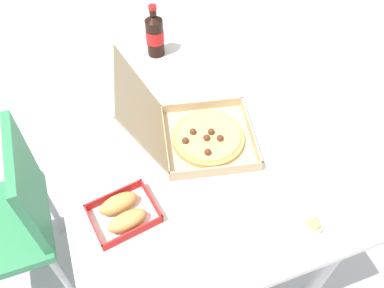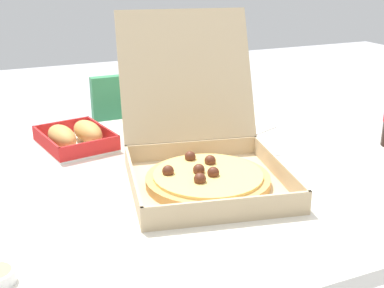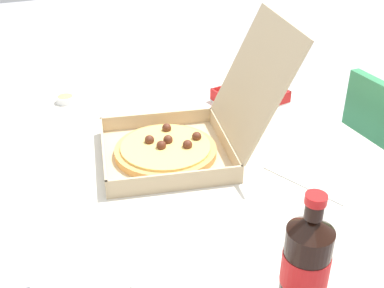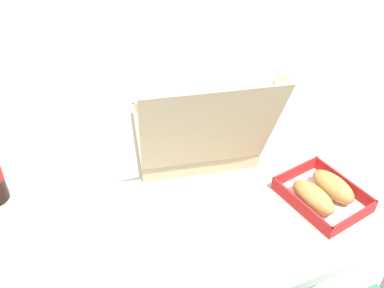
{
  "view_description": "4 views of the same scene",
  "coord_description": "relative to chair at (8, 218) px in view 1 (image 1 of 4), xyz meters",
  "views": [
    {
      "loc": [
        -0.83,
        0.27,
        1.77
      ],
      "look_at": [
        -0.04,
        -0.02,
        0.74
      ],
      "focal_mm": 36.35,
      "sensor_mm": 36.0,
      "label": 1
    },
    {
      "loc": [
        -0.44,
        -0.91,
        1.16
      ],
      "look_at": [
        -0.04,
        -0.0,
        0.8
      ],
      "focal_mm": 47.58,
      "sensor_mm": 36.0,
      "label": 2
    },
    {
      "loc": [
        0.92,
        -0.42,
        1.35
      ],
      "look_at": [
        -0.03,
        -0.01,
        0.75
      ],
      "focal_mm": 45.24,
      "sensor_mm": 36.0,
      "label": 3
    },
    {
      "loc": [
        0.33,
        0.79,
        1.45
      ],
      "look_at": [
        -0.03,
        -0.04,
        0.74
      ],
      "focal_mm": 38.89,
      "sensor_mm": 36.0,
      "label": 4
    }
  ],
  "objects": [
    {
      "name": "dining_table",
      "position": [
        -0.06,
        -0.67,
        0.17
      ],
      "size": [
        1.11,
        0.88,
        0.73
      ],
      "color": "silver",
      "rests_on": "ground_plane"
    },
    {
      "name": "napkin_pile",
      "position": [
        0.34,
        -0.91,
        0.26
      ],
      "size": [
        0.13,
        0.13,
        0.02
      ],
      "primitive_type": "cube",
      "rotation": [
        0.0,
        0.0,
        -0.15
      ],
      "color": "white",
      "rests_on": "dining_table"
    },
    {
      "name": "pizza_box_open",
      "position": [
        -0.09,
        -0.71,
        0.3
      ],
      "size": [
        0.39,
        0.49,
        0.32
      ],
      "color": "tan",
      "rests_on": "dining_table"
    },
    {
      "name": "chair",
      "position": [
        0.0,
        0.0,
        0.0
      ],
      "size": [
        0.4,
        0.4,
        0.83
      ],
      "color": "#338451",
      "rests_on": "ground_plane"
    },
    {
      "name": "cola_bottle",
      "position": [
        0.43,
        -0.72,
        0.34
      ],
      "size": [
        0.07,
        0.07,
        0.22
      ],
      "color": "black",
      "rests_on": "dining_table"
    },
    {
      "name": "paper_menu",
      "position": [
        0.12,
        -0.45,
        0.25
      ],
      "size": [
        0.25,
        0.22,
        0.0
      ],
      "primitive_type": "cube",
      "rotation": [
        0.0,
        0.0,
        0.38
      ],
      "color": "white",
      "rests_on": "dining_table"
    },
    {
      "name": "ground_plane",
      "position": [
        -0.06,
        -0.67,
        -0.48
      ],
      "size": [
        10.0,
        10.0,
        0.0
      ],
      "primitive_type": "plane",
      "color": "#B2B2B7"
    },
    {
      "name": "dipping_sauce_cup",
      "position": [
        -0.51,
        -0.92,
        0.26
      ],
      "size": [
        0.06,
        0.06,
        0.02
      ],
      "color": "white",
      "rests_on": "dining_table"
    },
    {
      "name": "bread_side_box",
      "position": [
        -0.29,
        -0.41,
        0.28
      ],
      "size": [
        0.18,
        0.21,
        0.06
      ],
      "color": "white",
      "rests_on": "dining_table"
    }
  ]
}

